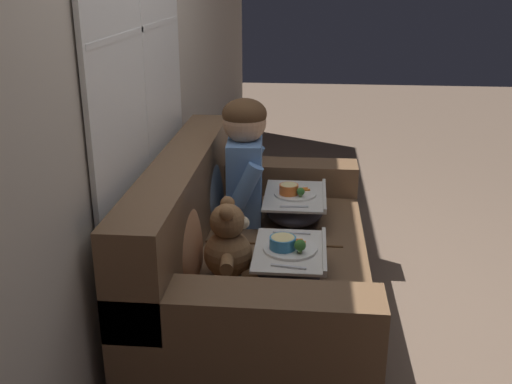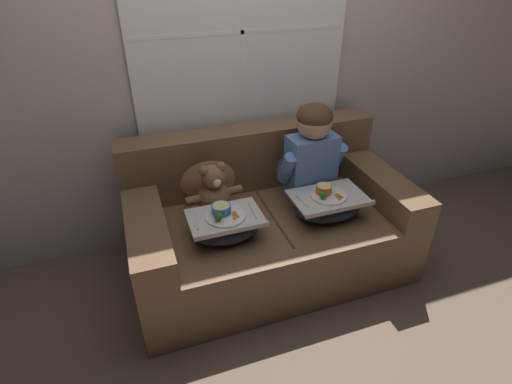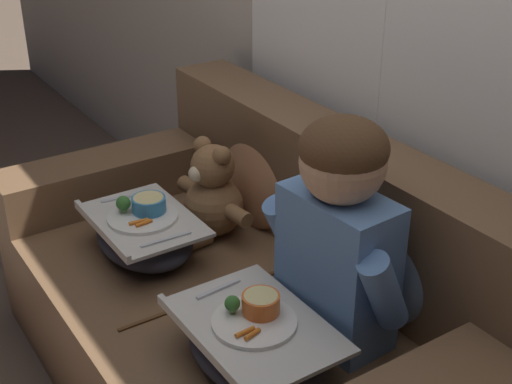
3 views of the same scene
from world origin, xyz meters
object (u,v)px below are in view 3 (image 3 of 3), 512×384
couch (252,314)px  lap_tray_teddy (144,234)px  child_figure (339,222)px  throw_pillow_behind_teddy (259,172)px  throw_pillow_behind_child (388,255)px  lap_tray_child (254,343)px  teddy_bear (212,196)px

couch → lap_tray_teddy: 0.44m
child_figure → throw_pillow_behind_teddy: bearing=164.1°
child_figure → couch: bearing=-170.3°
couch → throw_pillow_behind_child: couch is taller
couch → lap_tray_teddy: bearing=-147.9°
child_figure → lap_tray_child: 0.39m
child_figure → lap_tray_child: bearing=-90.2°
throw_pillow_behind_teddy → child_figure: 0.71m
teddy_bear → lap_tray_child: teddy_bear is taller
child_figure → teddy_bear: bearing=-179.7°
lap_tray_teddy → throw_pillow_behind_teddy: bearing=89.9°
couch → teddy_bear: (-0.33, 0.05, 0.27)m
teddy_bear → lap_tray_child: bearing=-21.5°
teddy_bear → lap_tray_teddy: (-0.00, -0.26, -0.07)m
throw_pillow_behind_teddy → lap_tray_teddy: (-0.00, -0.46, -0.11)m
couch → lap_tray_child: couch is taller
couch → throw_pillow_behind_teddy: couch is taller
throw_pillow_behind_child → lap_tray_child: 0.47m
teddy_bear → lap_tray_child: (0.66, -0.26, -0.07)m
throw_pillow_behind_teddy → lap_tray_child: bearing=-34.4°
child_figure → lap_tray_child: child_figure is taller
throw_pillow_behind_teddy → lap_tray_child: (0.66, -0.46, -0.11)m
couch → lap_tray_child: size_ratio=3.84×
throw_pillow_behind_child → teddy_bear: size_ratio=1.09×
lap_tray_child → lap_tray_teddy: bearing=180.0°
throw_pillow_behind_child → teddy_bear: (-0.67, -0.19, -0.04)m
couch → lap_tray_child: bearing=-32.2°
throw_pillow_behind_teddy → teddy_bear: bearing=-89.8°
couch → lap_tray_teddy: size_ratio=4.14×
throw_pillow_behind_teddy → lap_tray_teddy: size_ratio=1.00×
throw_pillow_behind_teddy → couch: bearing=-36.5°
couch → teddy_bear: 0.43m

